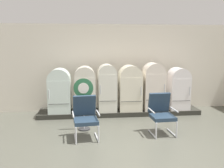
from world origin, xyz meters
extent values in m
cube|color=#4E4F44|center=(0.00, 0.00, -0.03)|extent=(12.00, 10.00, 0.05)
cube|color=silver|center=(0.00, 3.66, 1.47)|extent=(11.76, 0.12, 2.94)
cube|color=#47443F|center=(0.00, 3.66, 2.59)|extent=(11.76, 0.07, 0.06)
cube|color=#2B2B25|center=(0.00, 3.02, 0.07)|extent=(5.22, 0.95, 0.15)
cube|color=silver|center=(-1.92, 2.89, 0.67)|extent=(0.69, 0.61, 1.04)
cylinder|color=silver|center=(-1.92, 2.89, 1.19)|extent=(0.69, 0.60, 0.69)
cube|color=#383838|center=(-1.92, 2.59, 0.48)|extent=(0.64, 0.01, 0.01)
cylinder|color=silver|center=(-2.20, 2.57, 0.79)|extent=(0.02, 0.02, 0.28)
cube|color=silver|center=(-1.12, 2.91, 0.71)|extent=(0.65, 0.63, 1.12)
cylinder|color=silver|center=(-1.12, 2.91, 1.27)|extent=(0.65, 0.62, 0.65)
cube|color=#383838|center=(-1.12, 2.59, 0.51)|extent=(0.60, 0.01, 0.01)
cylinder|color=silver|center=(-1.38, 2.57, 0.84)|extent=(0.02, 0.02, 0.28)
cube|color=silver|center=(-0.42, 2.90, 0.75)|extent=(0.58, 0.63, 1.21)
cylinder|color=silver|center=(-0.42, 2.90, 1.36)|extent=(0.58, 0.62, 0.58)
cube|color=#383838|center=(-0.42, 2.59, 0.54)|extent=(0.53, 0.01, 0.01)
cylinder|color=silver|center=(-0.65, 2.57, 0.90)|extent=(0.02, 0.02, 0.28)
cube|color=silver|center=(0.32, 2.88, 0.70)|extent=(0.72, 0.58, 1.10)
cylinder|color=silver|center=(0.32, 2.88, 1.25)|extent=(0.72, 0.57, 0.72)
cube|color=#383838|center=(0.32, 2.59, 0.50)|extent=(0.66, 0.01, 0.01)
cylinder|color=silver|center=(0.62, 2.57, 0.83)|extent=(0.02, 0.02, 0.28)
cube|color=silver|center=(1.10, 2.89, 0.75)|extent=(0.66, 0.60, 1.20)
cylinder|color=silver|center=(1.10, 2.89, 1.35)|extent=(0.66, 0.59, 0.66)
cube|color=#383838|center=(1.10, 2.59, 0.53)|extent=(0.61, 0.01, 0.01)
cylinder|color=silver|center=(1.37, 2.57, 0.89)|extent=(0.02, 0.02, 0.28)
cube|color=white|center=(1.94, 2.89, 0.67)|extent=(0.64, 0.60, 1.05)
cylinder|color=white|center=(1.94, 2.89, 1.20)|extent=(0.64, 0.59, 0.64)
cube|color=#383838|center=(1.94, 2.59, 0.48)|extent=(0.59, 0.01, 0.01)
cylinder|color=silver|center=(2.20, 2.57, 0.80)|extent=(0.02, 0.02, 0.28)
cylinder|color=silver|center=(-1.37, 0.88, 0.02)|extent=(0.10, 0.60, 0.04)
cylinder|color=silver|center=(-1.34, 0.60, 0.21)|extent=(0.04, 0.04, 0.39)
cylinder|color=silver|center=(-0.85, 0.93, 0.02)|extent=(0.10, 0.60, 0.04)
cylinder|color=silver|center=(-0.82, 0.66, 0.21)|extent=(0.04, 0.04, 0.39)
cube|color=#223446|center=(-1.11, 0.91, 0.45)|extent=(0.62, 0.60, 0.09)
cube|color=#223446|center=(-1.14, 1.20, 0.77)|extent=(0.58, 0.23, 0.54)
cylinder|color=silver|center=(-1.41, 0.88, 0.64)|extent=(0.09, 0.49, 0.04)
cylinder|color=silver|center=(-0.81, 0.94, 0.64)|extent=(0.09, 0.49, 0.04)
cylinder|color=silver|center=(0.57, 1.00, 0.02)|extent=(0.07, 0.60, 0.04)
cylinder|color=silver|center=(0.58, 0.72, 0.21)|extent=(0.04, 0.04, 0.39)
cylinder|color=silver|center=(1.09, 1.03, 0.02)|extent=(0.07, 0.60, 0.04)
cylinder|color=silver|center=(1.10, 0.75, 0.21)|extent=(0.04, 0.04, 0.39)
cube|color=#223446|center=(0.83, 1.02, 0.45)|extent=(0.59, 0.57, 0.09)
cube|color=#223446|center=(0.81, 1.31, 0.77)|extent=(0.57, 0.21, 0.54)
cylinder|color=silver|center=(0.53, 1.00, 0.64)|extent=(0.06, 0.49, 0.04)
cylinder|color=silver|center=(1.13, 1.03, 0.64)|extent=(0.06, 0.49, 0.04)
cylinder|color=#2D2D30|center=(-1.16, 1.59, 0.01)|extent=(0.32, 0.32, 0.03)
cylinder|color=silver|center=(-1.16, 1.59, 0.59)|extent=(0.04, 0.04, 1.11)
cylinder|color=#2A6540|center=(-1.16, 1.57, 1.14)|extent=(0.52, 0.02, 0.52)
cylinder|color=white|center=(-1.16, 1.55, 1.14)|extent=(0.28, 0.00, 0.28)
camera|label=1|loc=(-1.11, -4.88, 2.30)|focal=39.86mm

